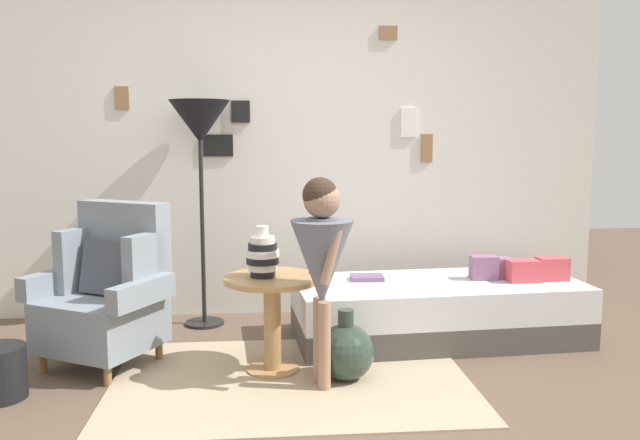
{
  "coord_description": "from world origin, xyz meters",
  "views": [
    {
      "loc": [
        -0.2,
        -2.99,
        1.38
      ],
      "look_at": [
        0.15,
        0.95,
        0.85
      ],
      "focal_mm": 36.19,
      "sensor_mm": 36.0,
      "label": 1
    }
  ],
  "objects": [
    {
      "name": "gallery_wall",
      "position": [
        0.0,
        1.95,
        1.3
      ],
      "size": [
        4.8,
        0.12,
        2.6
      ],
      "color": "silver",
      "rests_on": "ground"
    },
    {
      "name": "daybed",
      "position": [
        0.96,
        1.14,
        0.2
      ],
      "size": [
        1.95,
        0.93,
        0.4
      ],
      "color": "#4C4742",
      "rests_on": "ground"
    },
    {
      "name": "pillow_back",
      "position": [
        1.41,
        1.2,
        0.47
      ],
      "size": [
        0.17,
        0.13,
        0.14
      ],
      "primitive_type": "cube",
      "rotation": [
        0.0,
        0.0,
        0.08
      ],
      "color": "gray",
      "rests_on": "daybed"
    },
    {
      "name": "pillow_head",
      "position": [
        1.74,
        1.11,
        0.48
      ],
      "size": [
        0.21,
        0.13,
        0.15
      ],
      "primitive_type": "cube",
      "rotation": [
        0.0,
        0.0,
        0.04
      ],
      "color": "#D64C56",
      "rests_on": "daybed"
    },
    {
      "name": "ground_plane",
      "position": [
        0.0,
        0.0,
        0.0
      ],
      "size": [
        12.0,
        12.0,
        0.0
      ],
      "primitive_type": "plane",
      "color": "brown"
    },
    {
      "name": "pillow_extra",
      "position": [
        1.29,
        1.18,
        0.48
      ],
      "size": [
        0.18,
        0.13,
        0.16
      ],
      "primitive_type": "cube",
      "rotation": [
        0.0,
        0.0,
        -0.06
      ],
      "color": "gray",
      "rests_on": "daybed"
    },
    {
      "name": "armchair",
      "position": [
        -1.13,
        0.87,
        0.44
      ],
      "size": [
        0.9,
        0.83,
        0.97
      ],
      "color": "olive",
      "rests_on": "ground"
    },
    {
      "name": "demijohn_near",
      "position": [
        0.25,
        0.47,
        0.17
      ],
      "size": [
        0.32,
        0.32,
        0.41
      ],
      "color": "#2D3D33",
      "rests_on": "ground"
    },
    {
      "name": "floor_lamp",
      "position": [
        -0.64,
        1.63,
        1.41
      ],
      "size": [
        0.43,
        0.43,
        1.62
      ],
      "color": "black",
      "rests_on": "ground"
    },
    {
      "name": "side_table",
      "position": [
        -0.15,
        0.64,
        0.4
      ],
      "size": [
        0.56,
        0.56,
        0.57
      ],
      "color": "tan",
      "rests_on": "ground"
    },
    {
      "name": "book_on_daybed",
      "position": [
        0.5,
        1.23,
        0.42
      ],
      "size": [
        0.23,
        0.17,
        0.03
      ],
      "primitive_type": "cube",
      "rotation": [
        0.0,
        0.0,
        -0.07
      ],
      "color": "slate",
      "rests_on": "daybed"
    },
    {
      "name": "person_child",
      "position": [
        0.11,
        0.38,
        0.74
      ],
      "size": [
        0.34,
        0.34,
        1.15
      ],
      "color": "#A37A60",
      "rests_on": "ground"
    },
    {
      "name": "pillow_mid",
      "position": [
        1.52,
        1.09,
        0.47
      ],
      "size": [
        0.22,
        0.13,
        0.15
      ],
      "primitive_type": "cube",
      "rotation": [
        0.0,
        0.0,
        0.05
      ],
      "color": "#D64C56",
      "rests_on": "daybed"
    },
    {
      "name": "vase_striped",
      "position": [
        -0.21,
        0.64,
        0.69
      ],
      "size": [
        0.19,
        0.19,
        0.29
      ],
      "color": "black",
      "rests_on": "side_table"
    },
    {
      "name": "rug",
      "position": [
        -0.05,
        0.49,
        0.01
      ],
      "size": [
        1.99,
        1.4,
        0.01
      ],
      "primitive_type": "cube",
      "color": "tan",
      "rests_on": "ground"
    }
  ]
}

